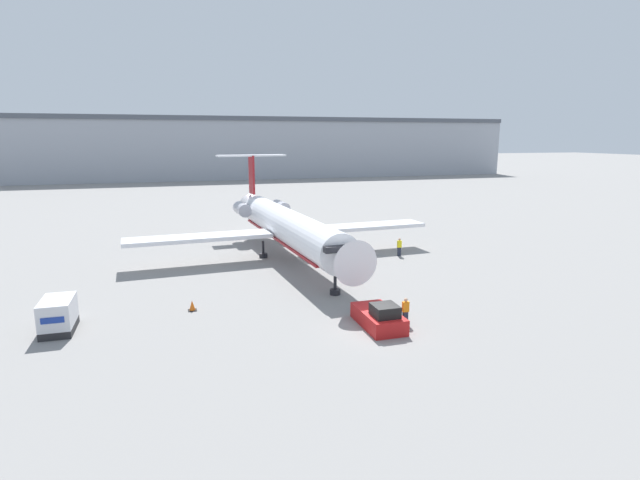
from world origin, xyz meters
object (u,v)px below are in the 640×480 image
pushback_tug (379,317)px  luggage_cart (58,315)px  worker_by_wing (399,247)px  airplane_main (286,225)px  traffic_cone_left (192,306)px  worker_near_tug (405,311)px

pushback_tug → luggage_cart: luggage_cart is taller
pushback_tug → worker_by_wing: worker_by_wing is taller
luggage_cart → worker_by_wing: 30.46m
airplane_main → traffic_cone_left: 16.14m
airplane_main → luggage_cart: (-17.32, -14.19, -2.20)m
airplane_main → traffic_cone_left: bearing=-126.7°
airplane_main → traffic_cone_left: (-9.50, -12.73, -2.87)m
worker_near_tug → pushback_tug: bearing=176.0°
worker_by_wing → traffic_cone_left: worker_by_wing is taller
pushback_tug → traffic_cone_left: 12.55m
luggage_cart → traffic_cone_left: luggage_cart is taller
airplane_main → pushback_tug: airplane_main is taller
airplane_main → worker_near_tug: size_ratio=18.18×
luggage_cart → airplane_main: bearing=39.3°
airplane_main → pushback_tug: size_ratio=7.26×
worker_near_tug → traffic_cone_left: 14.13m
pushback_tug → traffic_cone_left: bearing=149.7°
traffic_cone_left → worker_by_wing: bearing=27.0°
worker_by_wing → airplane_main: bearing=167.5°
airplane_main → worker_by_wing: airplane_main is taller
airplane_main → traffic_cone_left: airplane_main is taller
pushback_tug → traffic_cone_left: pushback_tug is taller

